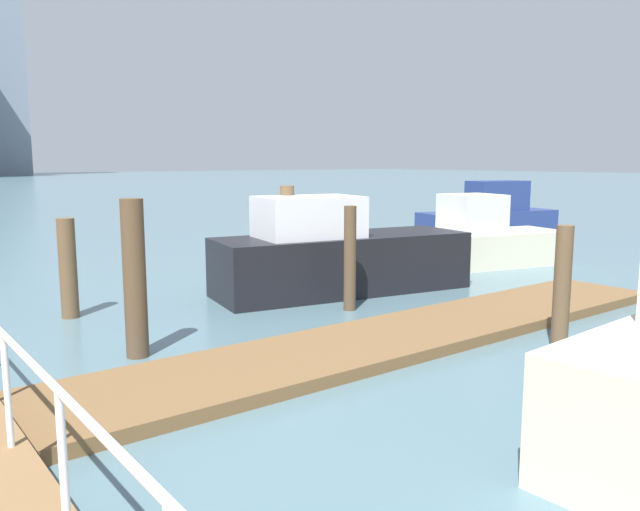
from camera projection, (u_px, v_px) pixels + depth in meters
name	position (u px, v px, depth m)	size (l,w,h in m)	color
ground_plane	(48.00, 275.00, 16.50)	(300.00, 300.00, 0.00)	slate
floating_dock	(398.00, 337.00, 10.37)	(12.86, 2.00, 0.18)	brown
boardwalk_railing	(29.00, 384.00, 4.89)	(0.06, 22.70, 1.08)	white
dock_piling_0	(562.00, 287.00, 9.98)	(0.27, 0.27, 1.96)	brown
dock_piling_1	(350.00, 258.00, 12.47)	(0.24, 0.24, 2.08)	brown
dock_piling_3	(135.00, 279.00, 9.44)	(0.34, 0.34, 2.40)	brown
dock_piling_4	(287.00, 239.00, 14.22)	(0.31, 0.31, 2.40)	brown
dock_piling_5	(68.00, 268.00, 11.88)	(0.32, 0.32, 1.90)	brown
moored_boat_1	(337.00, 256.00, 14.20)	(6.06, 2.88, 2.19)	black
moored_boat_2	(484.00, 241.00, 17.86)	(4.81, 2.80, 2.03)	beige
moored_boat_3	(491.00, 216.00, 24.97)	(6.12, 2.69, 2.17)	navy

